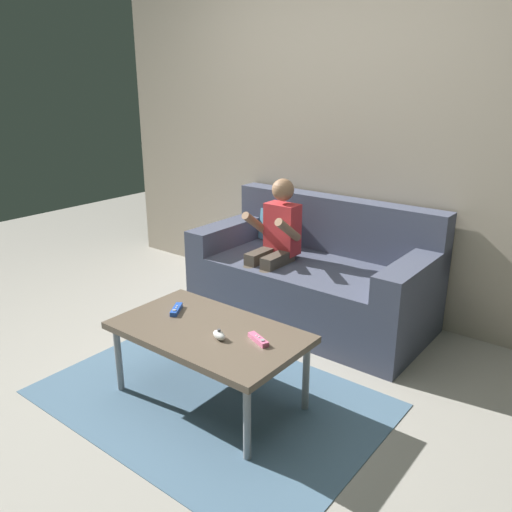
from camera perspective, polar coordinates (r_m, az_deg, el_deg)
name	(u,v)px	position (r m, az deg, el deg)	size (l,w,h in m)	color
ground_plane	(170,400)	(2.89, -9.38, -15.32)	(8.53, 8.53, 0.00)	#9E998E
wall_back	(343,133)	(3.78, 9.51, 13.14)	(4.26, 0.05, 2.50)	#B2A38E
couch	(313,278)	(3.64, 6.31, -2.41)	(1.61, 0.80, 0.82)	#474C60
person_seated_on_couch	(275,242)	(3.52, 2.05, 1.55)	(0.33, 0.40, 0.98)	#4C4238
coffee_table	(208,335)	(2.68, -5.25, -8.68)	(0.99, 0.57, 0.41)	brown
area_rug	(210,398)	(2.87, -5.02, -15.27)	(1.74, 1.21, 0.01)	slate
game_remote_blue_near_edge	(176,309)	(2.87, -8.74, -5.83)	(0.10, 0.14, 0.03)	blue
nunchuk_white	(219,335)	(2.56, -4.07, -8.65)	(0.10, 0.07, 0.05)	white
game_remote_pink_far_corner	(258,339)	(2.53, 0.26, -9.15)	(0.14, 0.08, 0.03)	pink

